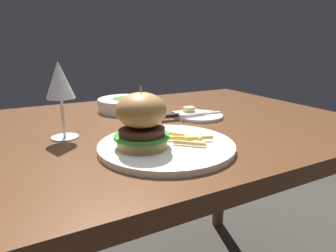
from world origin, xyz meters
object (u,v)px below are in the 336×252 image
(butter_dish, at_px, (189,114))
(soup_bowl, at_px, (126,104))
(wine_glass, at_px, (60,83))
(bread_plate, at_px, (200,116))
(table_knife, at_px, (186,115))
(burger_sandwich, at_px, (142,120))
(main_plate, at_px, (167,146))

(butter_dish, xyz_separation_m, soup_bowl, (-0.14, 0.20, 0.01))
(wine_glass, xyz_separation_m, butter_dish, (0.39, 0.03, -0.13))
(wine_glass, bearing_deg, butter_dish, 3.96)
(butter_dish, bearing_deg, bread_plate, -23.56)
(table_knife, height_order, soup_bowl, soup_bowl)
(burger_sandwich, relative_size, table_knife, 0.64)
(soup_bowl, bearing_deg, wine_glass, -138.13)
(main_plate, xyz_separation_m, table_knife, (0.18, 0.21, 0.01))
(butter_dish, bearing_deg, main_plate, -131.97)
(butter_dish, bearing_deg, wine_glass, -176.04)
(butter_dish, bearing_deg, table_knife, -154.41)
(wine_glass, distance_m, bread_plate, 0.44)
(wine_glass, xyz_separation_m, soup_bowl, (0.25, 0.22, -0.12))
(main_plate, relative_size, bread_plate, 2.12)
(main_plate, xyz_separation_m, soup_bowl, (0.06, 0.41, 0.02))
(table_knife, bearing_deg, butter_dish, 25.59)
(bread_plate, xyz_separation_m, table_knife, (-0.05, 0.01, 0.01))
(butter_dish, height_order, soup_bowl, soup_bowl)
(burger_sandwich, height_order, table_knife, burger_sandwich)
(table_knife, height_order, butter_dish, butter_dish)
(main_plate, bearing_deg, wine_glass, 134.62)
(burger_sandwich, distance_m, soup_bowl, 0.43)
(burger_sandwich, xyz_separation_m, soup_bowl, (0.12, 0.41, -0.05))
(table_knife, bearing_deg, bread_plate, -7.45)
(butter_dish, relative_size, soup_bowl, 0.46)
(main_plate, height_order, butter_dish, butter_dish)
(bread_plate, bearing_deg, main_plate, -138.34)
(main_plate, distance_m, wine_glass, 0.30)
(bread_plate, height_order, butter_dish, butter_dish)
(main_plate, bearing_deg, table_knife, 49.48)
(table_knife, relative_size, butter_dish, 2.29)
(main_plate, height_order, burger_sandwich, burger_sandwich)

